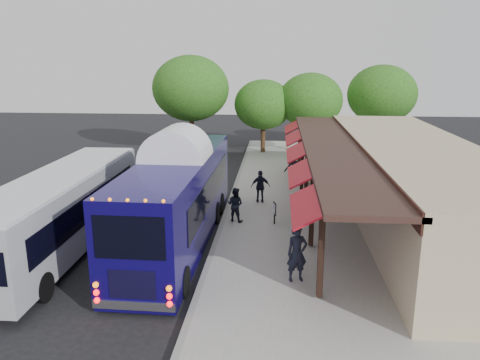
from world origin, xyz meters
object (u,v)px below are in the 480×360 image
at_px(ped_a, 297,253).
at_px(coach_bus, 178,195).
at_px(city_bus, 61,209).
at_px(ped_c, 260,187).
at_px(ped_b, 235,204).
at_px(sign_board, 274,210).
at_px(ped_d, 294,167).

bearing_deg(ped_a, coach_bus, 126.22).
relative_size(city_bus, ped_c, 6.83).
xyz_separation_m(ped_a, ped_b, (-2.53, 5.61, -0.17)).
height_order(coach_bus, ped_c, coach_bus).
xyz_separation_m(coach_bus, ped_c, (3.06, 5.23, -1.03)).
xyz_separation_m(coach_bus, ped_a, (4.58, -3.30, -0.91)).
xyz_separation_m(coach_bus, city_bus, (-4.27, -1.14, -0.34)).
bearing_deg(city_bus, coach_bus, 14.70).
relative_size(coach_bus, city_bus, 1.05).
bearing_deg(city_bus, sign_board, 21.22).
relative_size(ped_c, ped_d, 0.92).
bearing_deg(ped_c, ped_b, 65.10).
height_order(coach_bus, ped_d, coach_bus).
bearing_deg(sign_board, ped_a, -96.62).
bearing_deg(ped_c, ped_a, 94.23).
bearing_deg(ped_b, ped_d, -91.53).
height_order(ped_a, ped_d, ped_a).
distance_m(coach_bus, ped_d, 10.73).
bearing_deg(ped_b, sign_board, -168.98).
xyz_separation_m(coach_bus, ped_d, (4.85, 9.53, -0.96)).
bearing_deg(ped_d, sign_board, 67.41).
bearing_deg(ped_c, ped_d, -118.49).
xyz_separation_m(ped_a, ped_c, (-1.52, 8.54, -0.13)).
height_order(ped_d, sign_board, ped_d).
height_order(coach_bus, city_bus, coach_bus).
bearing_deg(ped_d, city_bus, 34.88).
distance_m(coach_bus, ped_a, 5.72).
bearing_deg(ped_b, ped_a, 133.94).
bearing_deg(ped_b, ped_c, -89.38).
relative_size(ped_b, ped_c, 0.94).
relative_size(ped_a, ped_d, 1.06).
xyz_separation_m(city_bus, ped_c, (7.33, 6.38, -0.69)).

